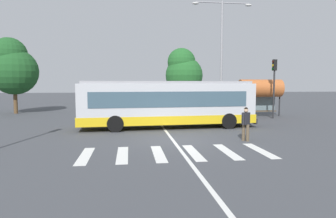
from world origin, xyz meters
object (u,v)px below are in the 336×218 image
at_px(traffic_light_far_corner, 274,79).
at_px(background_tree_right, 183,72).
at_px(twin_arm_street_lamp, 222,47).
at_px(parked_car_red, 132,105).
at_px(parked_car_charcoal, 185,104).
at_px(parked_car_champagne, 159,104).
at_px(background_tree_left, 13,67).
at_px(city_transit_bus, 167,104).
at_px(bus_stop_shelter, 260,89).
at_px(pedestrian_crossing_street, 246,122).

distance_m(traffic_light_far_corner, background_tree_right, 14.08).
bearing_deg(twin_arm_street_lamp, parked_car_red, 147.58).
height_order(parked_car_charcoal, twin_arm_street_lamp, twin_arm_street_lamp).
xyz_separation_m(parked_car_champagne, twin_arm_street_lamp, (4.89, -5.15, 5.29)).
bearing_deg(background_tree_left, background_tree_right, 19.00).
bearing_deg(parked_car_charcoal, background_tree_right, 80.98).
xyz_separation_m(city_transit_bus, bus_stop_shelter, (9.03, 5.76, 0.83)).
distance_m(parked_car_red, parked_car_charcoal, 5.27).
bearing_deg(background_tree_right, bus_stop_shelter, -66.58).
bearing_deg(traffic_light_far_corner, bus_stop_shelter, 101.18).
distance_m(parked_car_red, twin_arm_street_lamp, 10.45).
bearing_deg(twin_arm_street_lamp, parked_car_charcoal, 117.15).
distance_m(city_transit_bus, twin_arm_street_lamp, 9.11).
height_order(parked_car_champagne, bus_stop_shelter, bus_stop_shelter).
bearing_deg(twin_arm_street_lamp, bus_stop_shelter, -0.21).
relative_size(parked_car_red, parked_car_charcoal, 0.99).
relative_size(parked_car_charcoal, traffic_light_far_corner, 0.94).
xyz_separation_m(parked_car_red, twin_arm_street_lamp, (7.61, -4.83, 5.29)).
bearing_deg(bus_stop_shelter, twin_arm_street_lamp, 179.79).
xyz_separation_m(city_transit_bus, twin_arm_street_lamp, (5.45, 5.77, 4.47)).
relative_size(city_transit_bus, parked_car_charcoal, 2.53).
xyz_separation_m(parked_car_charcoal, bus_stop_shelter, (5.92, -4.58, 1.65)).
relative_size(parked_car_champagne, traffic_light_far_corner, 0.95).
distance_m(twin_arm_street_lamp, background_tree_left, 19.65).
bearing_deg(background_tree_left, traffic_light_far_corner, -16.98).
distance_m(parked_car_champagne, background_tree_left, 14.50).
bearing_deg(city_transit_bus, parked_car_champagne, 87.06).
distance_m(parked_car_charcoal, background_tree_left, 16.98).
distance_m(parked_car_charcoal, bus_stop_shelter, 7.66).
distance_m(traffic_light_far_corner, twin_arm_street_lamp, 5.16).
height_order(pedestrian_crossing_street, bus_stop_shelter, bus_stop_shelter).
height_order(parked_car_red, parked_car_charcoal, same).
xyz_separation_m(parked_car_red, bus_stop_shelter, (11.19, -4.84, 1.65)).
xyz_separation_m(pedestrian_crossing_street, background_tree_right, (0.79, 21.98, 3.39)).
xyz_separation_m(city_transit_bus, parked_car_champagne, (0.56, 10.92, -0.82)).
relative_size(parked_car_champagne, bus_stop_shelter, 1.21).
distance_m(city_transit_bus, parked_car_champagne, 10.97).
relative_size(parked_car_red, background_tree_right, 0.63).
bearing_deg(parked_car_champagne, parked_car_red, -173.33).
xyz_separation_m(pedestrian_crossing_street, parked_car_red, (-5.53, 15.60, -0.20)).
height_order(twin_arm_street_lamp, background_tree_right, twin_arm_street_lamp).
distance_m(parked_car_charcoal, background_tree_right, 7.63).
xyz_separation_m(twin_arm_street_lamp, background_tree_left, (-18.90, 5.15, -1.57)).
bearing_deg(pedestrian_crossing_street, background_tree_left, 136.57).
distance_m(city_transit_bus, background_tree_right, 17.71).
bearing_deg(pedestrian_crossing_street, background_tree_right, 87.93).
bearing_deg(city_transit_bus, twin_arm_street_lamp, 46.67).
distance_m(pedestrian_crossing_street, traffic_light_far_corner, 11.02).
relative_size(traffic_light_far_corner, background_tree_right, 0.67).
xyz_separation_m(bus_stop_shelter, background_tree_right, (-4.87, 11.23, 1.94)).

